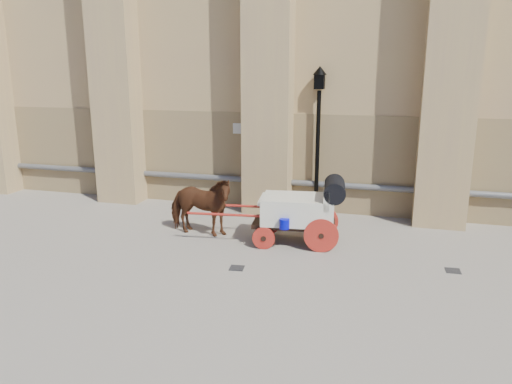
% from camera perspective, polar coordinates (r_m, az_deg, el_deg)
% --- Properties ---
extents(ground, '(90.00, 90.00, 0.00)m').
position_cam_1_polar(ground, '(11.99, 1.74, -7.29)').
color(ground, slate).
rests_on(ground, ground).
extents(horse, '(1.97, 1.00, 1.62)m').
position_cam_1_polar(horse, '(13.24, -6.44, -1.56)').
color(horse, '#57331D').
rests_on(horse, ground).
extents(carriage, '(4.01, 1.53, 1.71)m').
position_cam_1_polar(carriage, '(12.57, 5.42, -1.86)').
color(carriage, black).
rests_on(carriage, ground).
extents(street_lamp, '(0.41, 0.41, 4.39)m').
position_cam_1_polar(street_lamp, '(14.92, 7.08, 6.24)').
color(street_lamp, black).
rests_on(street_lamp, ground).
extents(drain_grate_near, '(0.35, 0.35, 0.01)m').
position_cam_1_polar(drain_grate_near, '(11.29, -2.21, -8.67)').
color(drain_grate_near, black).
rests_on(drain_grate_near, ground).
extents(drain_grate_far, '(0.34, 0.34, 0.01)m').
position_cam_1_polar(drain_grate_far, '(11.96, 21.59, -8.36)').
color(drain_grate_far, black).
rests_on(drain_grate_far, ground).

